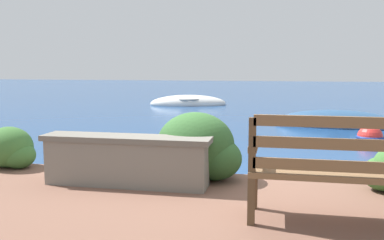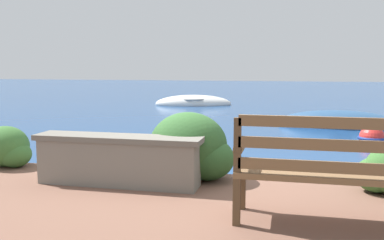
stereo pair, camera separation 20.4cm
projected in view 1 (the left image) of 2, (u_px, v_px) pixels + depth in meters
ground_plane at (197, 189)px, 5.36m from camera, size 80.00×80.00×0.00m
park_bench at (342, 168)px, 3.51m from camera, size 1.52×0.48×0.93m
stone_wall at (126, 160)px, 4.71m from camera, size 1.89×0.39×0.55m
hedge_clump_far_left at (9, 150)px, 5.57m from camera, size 0.78×0.56×0.53m
hedge_clump_left at (194, 149)px, 5.03m from camera, size 1.15×0.83×0.78m
rowboat_nearest at (337, 124)px, 10.88m from camera, size 3.21×1.37×0.75m
rowboat_mid at (188, 104)px, 16.94m from camera, size 3.21×1.92×0.70m
mooring_buoy at (370, 137)px, 8.74m from camera, size 0.55×0.55×0.50m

